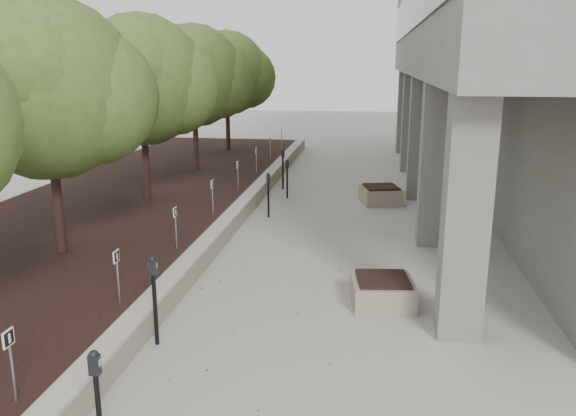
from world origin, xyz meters
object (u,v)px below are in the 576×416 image
Objects in this scene: parking_meter_4 at (287,179)px; planter_front at (382,291)px; parking_meter_1 at (98,407)px; crabapple_tree_5 at (227,91)px; parking_meter_5 at (283,169)px; crabapple_tree_2 at (50,127)px; crabapple_tree_4 at (194,98)px; parking_meter_2 at (155,301)px; crabapple_tree_3 at (143,108)px; planter_back at (381,195)px; parking_meter_3 at (268,195)px.

planter_front is (3.04, -8.31, -0.39)m from parking_meter_4.
crabapple_tree_5 is at bearing 96.77° from parking_meter_1.
parking_meter_5 reaches higher than parking_meter_4.
crabapple_tree_2 reaches higher than parking_meter_5.
planter_front is at bearing -57.53° from crabapple_tree_4.
parking_meter_1 is 0.98× the size of parking_meter_5.
crabapple_tree_2 is 5.14m from parking_meter_2.
crabapple_tree_3 reaches higher than planter_back.
planter_front is at bearing -90.29° from planter_back.
parking_meter_4 is at bearing -62.83° from crabapple_tree_5.
crabapple_tree_2 reaches higher than parking_meter_2.
parking_meter_5 is (0.23, 11.81, -0.03)m from parking_meter_2.
planter_front is 0.93× the size of planter_back.
crabapple_tree_3 is 4.15× the size of parking_meter_4.
parking_meter_2 is 10.48m from parking_meter_4.
parking_meter_3 is at bearing -108.86° from parking_meter_4.
parking_meter_4 reaches higher than planter_front.
crabapple_tree_3 is at bearing -163.28° from planter_back.
crabapple_tree_4 is at bearing 110.91° from parking_meter_3.
crabapple_tree_3 is 4.80× the size of planter_front.
parking_meter_1 is 2.84m from parking_meter_2.
parking_meter_3 is at bearing -53.96° from crabapple_tree_4.
parking_meter_2 is 1.34× the size of planter_front.
parking_meter_1 is 1.16× the size of planter_back.
parking_meter_1 is 14.62m from parking_meter_5.
crabapple_tree_5 is (0.00, 15.00, 0.00)m from crabapple_tree_2.
crabapple_tree_2 reaches higher than parking_meter_1.
parking_meter_5 is 10.24m from planter_front.
planter_back is (7.01, 2.11, -2.84)m from crabapple_tree_3.
crabapple_tree_5 is 21.39m from parking_meter_1.
parking_meter_3 is at bearing 86.67° from parking_meter_1.
parking_meter_2 is 1.05× the size of parking_meter_5.
parking_meter_3 is (3.74, -10.14, -2.46)m from crabapple_tree_5.
crabapple_tree_3 is 1.00× the size of crabapple_tree_4.
planter_back is (7.01, 7.11, -2.84)m from crabapple_tree_2.
crabapple_tree_5 is at bearing 113.60° from planter_front.
parking_meter_2 is (3.34, -13.11, -2.36)m from crabapple_tree_4.
parking_meter_5 is at bearing 78.82° from parking_meter_2.
parking_meter_3 is 6.66m from planter_front.
parking_meter_1 is at bearing -91.64° from parking_meter_2.
crabapple_tree_4 is 3.76× the size of parking_meter_5.
parking_meter_5 reaches higher than parking_meter_1.
crabapple_tree_2 is 3.84× the size of parking_meter_1.
crabapple_tree_5 reaches higher than parking_meter_4.
crabapple_tree_5 is 4.80× the size of planter_front.
crabapple_tree_4 is at bearing 131.38° from parking_meter_4.
crabapple_tree_3 is 3.84× the size of parking_meter_1.
parking_meter_5 reaches higher than planter_back.
parking_meter_2 is (3.34, -8.11, -2.36)m from crabapple_tree_3.
parking_meter_3 is at bearing 77.06° from parking_meter_2.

